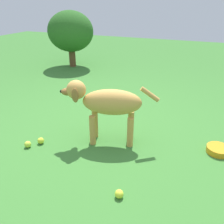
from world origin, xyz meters
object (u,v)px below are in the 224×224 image
tennis_ball_2 (28,144)px  water_bowl (218,150)px  tennis_ball_1 (41,141)px  tennis_ball_0 (119,194)px  dog (106,103)px

tennis_ball_2 → water_bowl: tennis_ball_2 is taller
tennis_ball_1 → tennis_ball_2: size_ratio=1.00×
tennis_ball_0 → tennis_ball_2: 1.12m
tennis_ball_0 → tennis_ball_1: same height
tennis_ball_1 → water_bowl: bearing=-162.7°
tennis_ball_1 → dog: bearing=-152.7°
tennis_ball_0 → tennis_ball_2: same height
water_bowl → dog: bearing=11.2°
dog → water_bowl: dog is taller
dog → tennis_ball_1: bearing=10.8°
tennis_ball_1 → tennis_ball_2: bearing=53.5°
tennis_ball_0 → water_bowl: 1.13m
tennis_ball_0 → tennis_ball_1: (1.01, -0.38, 0.00)m
dog → water_bowl: size_ratio=4.24×
tennis_ball_2 → dog: bearing=-148.6°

